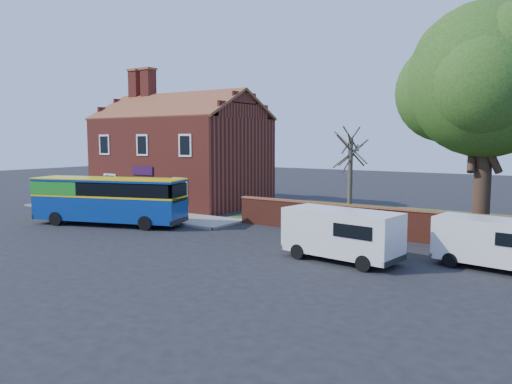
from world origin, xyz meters
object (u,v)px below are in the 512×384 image
Objects in this scene: van_near at (342,233)px; van_far at (497,242)px; bus at (105,198)px; large_tree at (490,85)px.

van_near reaches higher than van_far.
bus is 0.80× the size of large_tree.
large_tree is (-1.51, 6.29, 6.54)m from van_far.
large_tree is (19.17, 7.86, 6.06)m from bus.
large_tree reaches higher than van_near.
large_tree is (3.99, 8.31, 6.45)m from van_near.
bus is 20.75m from van_far.
bus is at bearing -174.49° from van_near.
van_far is 0.40× the size of large_tree.
van_near is (15.18, -0.45, -0.39)m from bus.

